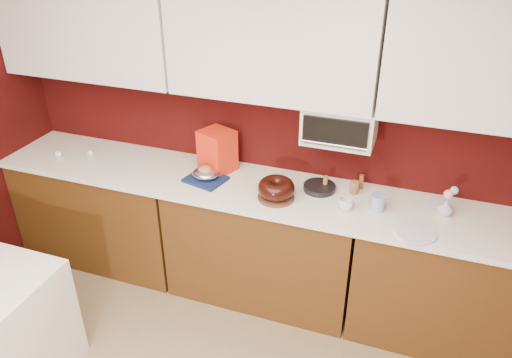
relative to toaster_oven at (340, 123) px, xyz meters
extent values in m
cube|color=#380907|center=(-0.45, 0.15, -0.12)|extent=(4.00, 0.02, 2.50)
cube|color=#4F2F0F|center=(-1.78, -0.17, -0.95)|extent=(1.31, 0.58, 0.86)
cube|color=#4F2F0F|center=(-0.45, -0.17, -0.95)|extent=(1.31, 0.58, 0.86)
cube|color=#4F2F0F|center=(0.88, -0.17, -0.95)|extent=(1.31, 0.58, 0.86)
cube|color=white|center=(-0.45, -0.17, -0.49)|extent=(4.00, 0.62, 0.04)
cube|color=white|center=(-1.78, -0.02, 0.48)|extent=(1.31, 0.33, 0.70)
cube|color=white|center=(-0.45, -0.02, 0.48)|extent=(1.31, 0.33, 0.70)
cube|color=white|center=(0.88, -0.02, 0.48)|extent=(1.31, 0.33, 0.70)
cube|color=white|center=(0.00, 0.00, 0.00)|extent=(0.45, 0.30, 0.25)
cube|color=black|center=(0.00, -0.16, 0.00)|extent=(0.40, 0.02, 0.18)
cylinder|color=silver|center=(0.00, -0.18, -0.07)|extent=(0.42, 0.02, 0.02)
cylinder|color=#5A2E1B|center=(-0.33, -0.27, -0.46)|extent=(0.32, 0.32, 0.02)
torus|color=black|center=(-0.33, -0.27, -0.40)|extent=(0.31, 0.31, 0.10)
cube|color=#15234F|center=(-0.87, -0.20, -0.46)|extent=(0.31, 0.28, 0.02)
ellipsoid|color=silver|center=(-0.87, -0.20, -0.42)|extent=(0.19, 0.16, 0.07)
ellipsoid|color=#BF7857|center=(-0.87, -0.20, -0.40)|extent=(0.13, 0.12, 0.07)
cube|color=red|center=(-0.85, -0.02, -0.32)|extent=(0.28, 0.27, 0.30)
cylinder|color=black|center=(-0.09, -0.06, -0.46)|extent=(0.26, 0.26, 0.04)
imported|color=silver|center=(0.12, -0.24, -0.43)|extent=(0.12, 0.12, 0.09)
cylinder|color=#1C3F9B|center=(0.31, -0.18, -0.42)|extent=(0.11, 0.11, 0.11)
imported|color=silver|center=(0.71, -0.10, -0.42)|extent=(0.08, 0.08, 0.12)
sphere|color=pink|center=(0.71, -0.10, -0.33)|extent=(0.06, 0.06, 0.06)
sphere|color=#8CC1E0|center=(0.74, -0.08, -0.30)|extent=(0.05, 0.05, 0.05)
cylinder|color=white|center=(0.56, -0.37, -0.47)|extent=(0.30, 0.30, 0.01)
cylinder|color=olive|center=(-0.06, -0.03, -0.43)|extent=(0.03, 0.03, 0.10)
cylinder|color=brown|center=(0.14, -0.02, -0.43)|extent=(0.07, 0.07, 0.09)
ellipsoid|color=white|center=(-2.08, -0.24, -0.45)|extent=(0.07, 0.05, 0.05)
ellipsoid|color=white|center=(-1.86, -0.14, -0.45)|extent=(0.07, 0.06, 0.04)
cylinder|color=brown|center=(0.17, 0.05, -0.42)|extent=(0.04, 0.04, 0.10)
camera|label=1|loc=(0.48, -2.93, 1.23)|focal=35.00mm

